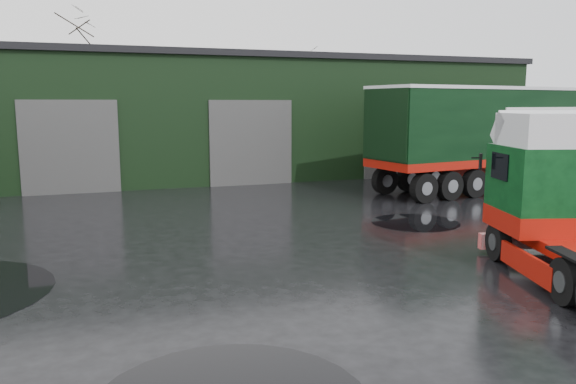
% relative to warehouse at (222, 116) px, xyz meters
% --- Properties ---
extents(ground, '(100.00, 100.00, 0.00)m').
position_rel_warehouse_xyz_m(ground, '(-2.00, -20.00, -3.16)').
color(ground, black).
extents(warehouse, '(32.40, 12.40, 6.30)m').
position_rel_warehouse_xyz_m(warehouse, '(0.00, 0.00, 0.00)').
color(warehouse, black).
rests_on(warehouse, ground).
extents(lorry_right, '(17.74, 5.59, 4.60)m').
position_rel_warehouse_xyz_m(lorry_right, '(10.46, -11.00, -0.86)').
color(lorry_right, silver).
rests_on(lorry_right, ground).
extents(tree_back_a, '(4.40, 4.40, 9.50)m').
position_rel_warehouse_xyz_m(tree_back_a, '(-8.00, 10.00, 1.59)').
color(tree_back_a, black).
rests_on(tree_back_a, ground).
extents(tree_back_b, '(4.40, 4.40, 7.50)m').
position_rel_warehouse_xyz_m(tree_back_b, '(8.00, 10.00, 0.59)').
color(tree_back_b, black).
rests_on(tree_back_b, ground).
extents(puddle_1, '(2.85, 2.85, 0.01)m').
position_rel_warehouse_xyz_m(puddle_1, '(2.68, -16.14, -3.15)').
color(puddle_1, black).
rests_on(puddle_1, ground).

